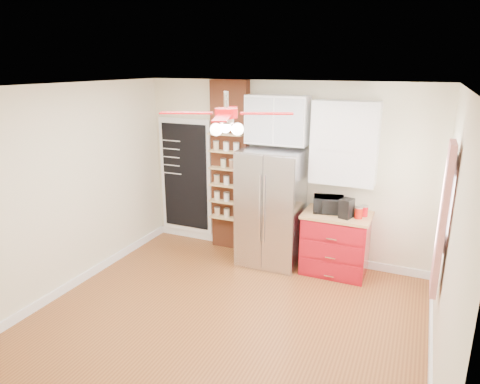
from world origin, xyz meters
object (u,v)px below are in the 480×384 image
at_px(red_cabinet, 335,243).
at_px(canister_left, 359,213).
at_px(fridge, 271,208).
at_px(coffee_maker, 347,208).
at_px(pantry_jar_oats, 223,163).
at_px(toaster_oven, 328,204).
at_px(ceiling_fan, 226,114).

relative_size(red_cabinet, canister_left, 6.26).
height_order(fridge, red_cabinet, fridge).
bearing_deg(canister_left, coffee_maker, -166.51).
relative_size(fridge, coffee_maker, 6.56).
xyz_separation_m(fridge, canister_left, (1.27, -0.02, 0.10)).
xyz_separation_m(canister_left, pantry_jar_oats, (-2.12, 0.18, 0.46)).
bearing_deg(pantry_jar_oats, toaster_oven, -3.23).
height_order(canister_left, pantry_jar_oats, pantry_jar_oats).
height_order(fridge, pantry_jar_oats, fridge).
bearing_deg(toaster_oven, canister_left, -23.15).
relative_size(coffee_maker, canister_left, 1.78).
relative_size(canister_left, pantry_jar_oats, 1.15).
distance_m(ceiling_fan, canister_left, 2.48).
bearing_deg(red_cabinet, ceiling_fan, -118.71).
bearing_deg(ceiling_fan, pantry_jar_oats, 116.83).
bearing_deg(canister_left, fridge, 179.02).
bearing_deg(fridge, ceiling_fan, -88.24).
xyz_separation_m(ceiling_fan, coffee_maker, (1.06, 1.57, -1.39)).
height_order(fridge, canister_left, fridge).
distance_m(coffee_maker, canister_left, 0.17).
bearing_deg(ceiling_fan, toaster_oven, 65.14).
xyz_separation_m(coffee_maker, pantry_jar_oats, (-1.96, 0.22, 0.40)).
bearing_deg(ceiling_fan, red_cabinet, 61.29).
xyz_separation_m(fridge, toaster_oven, (0.83, 0.06, 0.14)).
bearing_deg(red_cabinet, pantry_jar_oats, 176.59).
distance_m(coffee_maker, pantry_jar_oats, 2.02).
distance_m(fridge, canister_left, 1.27).
bearing_deg(coffee_maker, ceiling_fan, -107.49).
bearing_deg(ceiling_fan, coffee_maker, 56.02).
distance_m(ceiling_fan, coffee_maker, 2.35).
bearing_deg(ceiling_fan, fridge, 91.76).
distance_m(fridge, coffee_maker, 1.12).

